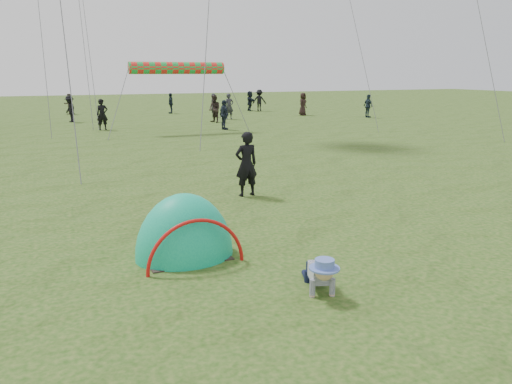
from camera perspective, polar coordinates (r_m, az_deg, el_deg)
name	(u,v)px	position (r m, az deg, el deg)	size (l,w,h in m)	color
ground	(329,269)	(8.63, 8.35, -8.65)	(140.00, 140.00, 0.00)	#15400C
crawling_toddler	(320,273)	(7.63, 7.37, -9.11)	(0.57, 0.82, 0.63)	black
popup_tent	(185,256)	(9.20, -8.12, -7.21)	(1.78, 1.47, 2.31)	#099A76
standing_adult	(246,164)	(13.22, -1.12, 3.20)	(0.63, 0.41, 1.72)	black
crowd_person_0	(229,106)	(35.31, -3.08, 9.74)	(0.65, 0.43, 1.78)	#2C2C35
crowd_person_1	(215,109)	(33.15, -4.75, 9.45)	(0.86, 0.67, 1.77)	#2E2322
crowd_person_2	(368,106)	(37.54, 12.70, 9.56)	(0.97, 0.40, 1.66)	#21303C
crowd_person_3	(70,109)	(35.45, -20.49, 8.88)	(1.11, 0.64, 1.73)	black
crowd_person_5	(250,101)	(43.04, -0.70, 10.37)	(1.55, 0.49, 1.67)	black
crowd_person_6	(214,105)	(37.12, -4.83, 9.85)	(0.63, 0.41, 1.72)	#2E2E33
crowd_person_8	(171,103)	(40.90, -9.72, 9.97)	(0.94, 0.39, 1.61)	black
crowd_person_12	(102,115)	(29.96, -17.16, 8.46)	(0.64, 0.42, 1.76)	black
crowd_person_13	(69,104)	(42.08, -20.59, 9.39)	(0.77, 0.60, 1.58)	#3A332A
crowd_person_14	(224,115)	(28.91, -3.66, 8.79)	(0.99, 0.41, 1.69)	#1C2333
crowd_person_15	(259,100)	(42.87, 0.38, 10.44)	(1.16, 0.66, 1.79)	black
crowd_person_16	(303,104)	(38.72, 5.37, 9.98)	(0.83, 0.54, 1.71)	black
rainbow_tube_kite	(177,68)	(27.89, -8.99, 13.82)	(0.64, 0.64, 5.13)	red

